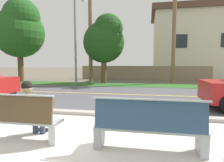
% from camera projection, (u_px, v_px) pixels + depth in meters
% --- Properties ---
extents(ground_plane, '(140.00, 140.00, 0.00)m').
position_uv_depth(ground_plane, '(125.00, 90.00, 11.33)').
color(ground_plane, '#665B4C').
extents(sidewalk_pavement, '(44.00, 3.60, 0.01)m').
position_uv_depth(sidewalk_pavement, '(81.00, 141.00, 3.89)').
color(sidewalk_pavement, beige).
rests_on(sidewalk_pavement, ground_plane).
extents(curb_edge, '(44.00, 0.30, 0.11)m').
position_uv_depth(curb_edge, '(103.00, 114.00, 5.80)').
color(curb_edge, '#ADA89E').
rests_on(curb_edge, ground_plane).
extents(street_asphalt, '(52.00, 8.00, 0.01)m').
position_uv_depth(street_asphalt, '(122.00, 94.00, 9.86)').
color(street_asphalt, '#515156').
rests_on(street_asphalt, ground_plane).
extents(road_centre_line, '(48.00, 0.14, 0.01)m').
position_uv_depth(road_centre_line, '(122.00, 94.00, 9.86)').
color(road_centre_line, '#E0CC4C').
rests_on(road_centre_line, ground_plane).
extents(far_verge_grass, '(48.00, 2.80, 0.02)m').
position_uv_depth(far_verge_grass, '(130.00, 85.00, 14.32)').
color(far_verge_grass, '#2D6026').
rests_on(far_verge_grass, ground_plane).
extents(bench_left, '(1.97, 0.48, 1.01)m').
position_uv_depth(bench_left, '(13.00, 119.00, 3.87)').
color(bench_left, silver).
rests_on(bench_left, ground_plane).
extents(bench_right, '(1.97, 0.48, 1.01)m').
position_uv_depth(bench_right, '(149.00, 127.00, 3.36)').
color(bench_right, '#9EA0A8').
rests_on(bench_right, ground_plane).
extents(seated_person_olive, '(0.52, 0.68, 1.25)m').
position_uv_depth(seated_person_olive, '(31.00, 107.00, 3.97)').
color(seated_person_olive, '#333D56').
rests_on(seated_person_olive, ground_plane).
extents(streetlamp, '(0.24, 2.10, 7.26)m').
position_uv_depth(streetlamp, '(76.00, 31.00, 14.54)').
color(streetlamp, gray).
rests_on(streetlamp, ground_plane).
extents(shade_tree_far_left, '(4.33, 4.33, 7.15)m').
position_uv_depth(shade_tree_far_left, '(20.00, 29.00, 16.46)').
color(shade_tree_far_left, brown).
rests_on(shade_tree_far_left, ground_plane).
extents(shade_tree_left, '(3.36, 3.36, 5.55)m').
position_uv_depth(shade_tree_left, '(105.00, 39.00, 15.25)').
color(shade_tree_left, brown).
rests_on(shade_tree_left, ground_plane).
extents(garden_wall, '(13.00, 0.36, 1.40)m').
position_uv_depth(garden_wall, '(144.00, 73.00, 19.23)').
color(garden_wall, gray).
rests_on(garden_wall, ground_plane).
extents(house_across_street, '(9.80, 6.91, 7.53)m').
position_uv_depth(house_across_street, '(196.00, 44.00, 21.02)').
color(house_across_street, beige).
rests_on(house_across_street, ground_plane).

